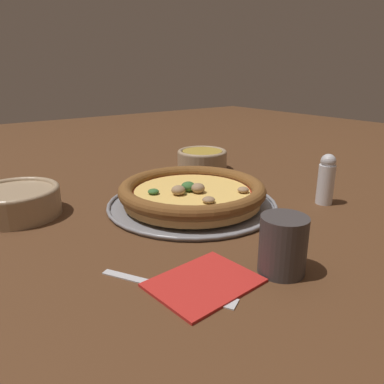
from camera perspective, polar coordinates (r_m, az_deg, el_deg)
ground_plane at (r=0.76m, az=-0.00°, el=-2.14°), size 3.00×3.00×0.00m
pizza_tray at (r=0.76m, az=-0.00°, el=-1.82°), size 0.34×0.34×0.01m
pizza at (r=0.75m, az=0.00°, el=-0.02°), size 0.29×0.29×0.04m
bowl_near at (r=1.03m, az=1.55°, el=5.08°), size 0.13×0.13×0.05m
bowl_far at (r=0.77m, az=-25.20°, el=-1.22°), size 0.16×0.16×0.06m
drinking_cup at (r=0.52m, az=13.69°, el=-7.85°), size 0.06×0.06×0.08m
napkin at (r=0.50m, az=1.83°, el=-13.46°), size 0.14×0.11×0.01m
fork at (r=0.49m, az=-2.75°, el=-14.47°), size 0.11×0.17×0.00m
pepper_shaker at (r=0.81m, az=19.77°, el=1.85°), size 0.03×0.03×0.10m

